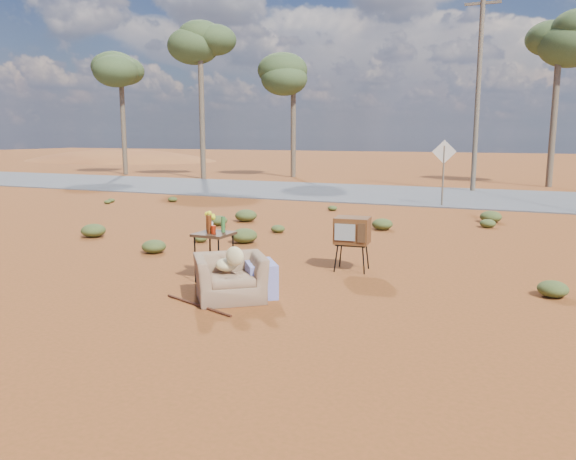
% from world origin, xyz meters
% --- Properties ---
extents(ground, '(140.00, 140.00, 0.00)m').
position_xyz_m(ground, '(0.00, 0.00, 0.00)').
color(ground, brown).
rests_on(ground, ground).
extents(highway, '(140.00, 7.00, 0.04)m').
position_xyz_m(highway, '(0.00, 15.00, 0.02)').
color(highway, '#565659').
rests_on(highway, ground).
extents(dirt_mound, '(26.00, 18.00, 2.00)m').
position_xyz_m(dirt_mound, '(-30.00, 34.00, 0.00)').
color(dirt_mound, '#935323').
rests_on(dirt_mound, ground).
extents(armchair, '(1.27, 1.29, 0.87)m').
position_xyz_m(armchair, '(0.23, -0.09, 0.41)').
color(armchair, '#7F5F45').
rests_on(armchair, ground).
extents(tv_unit, '(0.63, 0.53, 0.95)m').
position_xyz_m(tv_unit, '(1.30, 2.20, 0.70)').
color(tv_unit, black).
rests_on(tv_unit, ground).
extents(side_table, '(0.58, 0.58, 1.11)m').
position_xyz_m(side_table, '(-0.60, 0.68, 0.83)').
color(side_table, '#381F14').
rests_on(side_table, ground).
extents(rusty_bar, '(1.33, 0.52, 0.04)m').
position_xyz_m(rusty_bar, '(-0.08, -0.65, 0.02)').
color(rusty_bar, '#481E13').
rests_on(rusty_bar, ground).
extents(road_sign, '(0.78, 0.06, 2.19)m').
position_xyz_m(road_sign, '(1.50, 12.00, 1.50)').
color(road_sign, brown).
rests_on(road_sign, ground).
extents(eucalyptus_far_left, '(3.20, 3.20, 7.10)m').
position_xyz_m(eucalyptus_far_left, '(-18.00, 20.00, 5.94)').
color(eucalyptus_far_left, brown).
rests_on(eucalyptus_far_left, ground).
extents(eucalyptus_left, '(3.20, 3.20, 8.10)m').
position_xyz_m(eucalyptus_left, '(-12.00, 19.00, 6.92)').
color(eucalyptus_left, brown).
rests_on(eucalyptus_left, ground).
extents(eucalyptus_near_left, '(3.20, 3.20, 6.60)m').
position_xyz_m(eucalyptus_near_left, '(-8.00, 22.00, 5.45)').
color(eucalyptus_near_left, brown).
rests_on(eucalyptus_near_left, ground).
extents(eucalyptus_center, '(3.20, 3.20, 7.60)m').
position_xyz_m(eucalyptus_center, '(5.00, 21.00, 6.43)').
color(eucalyptus_center, brown).
rests_on(eucalyptus_center, ground).
extents(utility_pole_center, '(1.40, 0.20, 8.00)m').
position_xyz_m(utility_pole_center, '(2.00, 17.50, 4.15)').
color(utility_pole_center, brown).
rests_on(utility_pole_center, ground).
extents(scrub_patch, '(17.49, 8.07, 0.33)m').
position_xyz_m(scrub_patch, '(-0.82, 4.41, 0.14)').
color(scrub_patch, '#475123').
rests_on(scrub_patch, ground).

